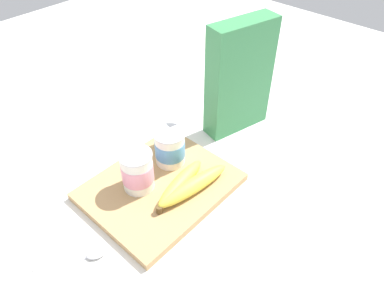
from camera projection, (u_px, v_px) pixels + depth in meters
name	position (u px, v px, depth m)	size (l,w,h in m)	color
ground_plane	(160.00, 189.00, 0.84)	(2.40, 2.40, 0.00)	silver
cutting_board	(160.00, 186.00, 0.83)	(0.32, 0.26, 0.02)	tan
cereal_box	(239.00, 78.00, 0.92)	(0.18, 0.06, 0.30)	#38844C
yogurt_cup_front	(137.00, 171.00, 0.79)	(0.07, 0.07, 0.10)	white
yogurt_cup_back	(170.00, 148.00, 0.85)	(0.07, 0.07, 0.09)	white
banana_bunch	(188.00, 184.00, 0.80)	(0.20, 0.09, 0.04)	yellow
spoon	(81.00, 258.00, 0.70)	(0.12, 0.08, 0.01)	silver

